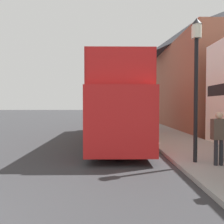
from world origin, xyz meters
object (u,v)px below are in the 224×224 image
(parked_car_ahead_of_bus, at_px, (119,119))
(lamp_post_second, at_px, (144,89))
(lamp_post_nearest, at_px, (196,64))
(pedestrian_third, at_px, (219,133))
(tour_bus, at_px, (116,110))

(parked_car_ahead_of_bus, distance_m, lamp_post_second, 6.26)
(parked_car_ahead_of_bus, relative_size, lamp_post_nearest, 0.90)
(pedestrian_third, bearing_deg, parked_car_ahead_of_bus, 98.73)
(lamp_post_nearest, bearing_deg, parked_car_ahead_of_bus, 96.80)
(parked_car_ahead_of_bus, bearing_deg, tour_bus, -91.36)
(tour_bus, height_order, lamp_post_second, lamp_post_second)
(tour_bus, distance_m, parked_car_ahead_of_bus, 9.51)
(tour_bus, bearing_deg, lamp_post_nearest, -66.22)
(parked_car_ahead_of_bus, distance_m, lamp_post_nearest, 15.50)
(lamp_post_nearest, relative_size, lamp_post_second, 1.04)
(pedestrian_third, distance_m, lamp_post_second, 10.42)
(pedestrian_third, xyz_separation_m, lamp_post_second, (-0.64, 10.18, 2.16))
(tour_bus, xyz_separation_m, parked_car_ahead_of_bus, (0.66, 9.42, -1.15))
(parked_car_ahead_of_bus, height_order, lamp_post_nearest, lamp_post_nearest)
(lamp_post_second, bearing_deg, tour_bus, -120.71)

